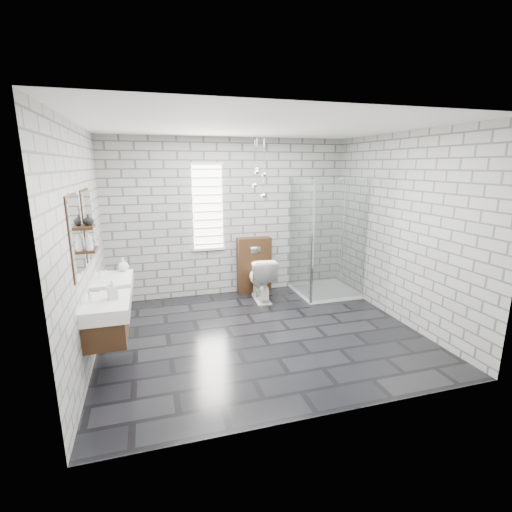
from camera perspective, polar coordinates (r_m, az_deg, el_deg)
name	(u,v)px	position (r m, az deg, el deg)	size (l,w,h in m)	color
floor	(261,334)	(5.19, 0.78, -11.93)	(4.20, 3.60, 0.02)	black
ceiling	(262,125)	(4.70, 0.89, 19.49)	(4.20, 3.60, 0.02)	white
wall_back	(231,218)	(6.49, -3.92, 5.85)	(4.20, 0.02, 2.70)	#A1A19C
wall_front	(326,276)	(3.13, 10.70, -3.05)	(4.20, 0.02, 2.70)	#A1A19C
wall_left	(83,247)	(4.61, -25.09, 1.31)	(0.02, 3.60, 2.70)	#A1A19C
wall_right	(401,229)	(5.74, 21.44, 3.89)	(0.02, 3.60, 2.70)	#A1A19C
vanity_left	(103,309)	(4.30, -22.48, -7.55)	(0.47, 0.70, 1.57)	#3E2513
vanity_right	(110,285)	(5.10, -21.56, -4.16)	(0.47, 0.70, 1.57)	#3E2513
shelf_lower	(90,250)	(4.56, -24.15, 0.89)	(0.14, 0.30, 0.03)	#3E2513
shelf_upper	(88,227)	(4.51, -24.47, 4.10)	(0.14, 0.30, 0.03)	#3E2513
window	(208,207)	(6.36, -7.44, 7.42)	(0.56, 0.05, 1.48)	white
cistern_panel	(254,265)	(6.65, -0.31, -1.41)	(0.60, 0.20, 1.00)	#3E2513
flush_plate	(256,250)	(6.48, -0.06, 0.92)	(0.18, 0.01, 0.12)	silver
shower_enclosure	(323,268)	(6.58, 10.30, -1.77)	(1.00, 1.00, 2.03)	white
pendant_cluster	(259,179)	(6.10, 0.50, 11.83)	(0.26, 0.23, 0.98)	silver
toilet	(261,278)	(6.30, 0.75, -3.48)	(0.42, 0.73, 0.75)	white
soap_bottle_a	(112,289)	(4.25, -21.24, -4.81)	(0.10, 0.10, 0.21)	#B2B2B2
soap_bottle_b	(123,264)	(5.32, -19.76, -1.23)	(0.14, 0.14, 0.18)	#B2B2B2
soap_bottle_c	(89,241)	(4.43, -24.35, 2.12)	(0.08, 0.08, 0.21)	#B2B2B2
vase	(88,220)	(4.53, -24.40, 5.11)	(0.12, 0.12, 0.12)	#B2B2B2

